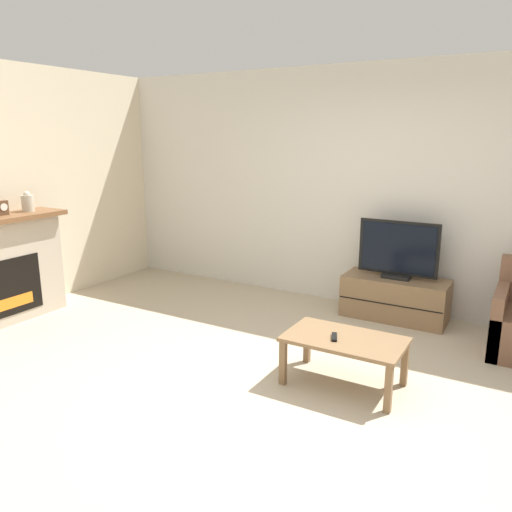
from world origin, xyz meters
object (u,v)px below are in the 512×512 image
Objects in this scene: remote at (334,337)px; tv_stand at (395,298)px; mantel_vase_right at (28,202)px; mantel_clock at (2,208)px; coffee_table at (345,344)px; tv at (398,252)px.

tv_stand is at bearing 68.05° from remote.
remote is at bearing 0.56° from mantel_vase_right.
tv_stand is at bearing 26.51° from mantel_vase_right.
mantel_clock reaches higher than coffee_table.
mantel_vase_right is at bearing -153.52° from tv.
coffee_table is at bearing -88.31° from tv_stand.
mantel_clock is at bearing -89.85° from mantel_vase_right.
coffee_table is at bearing 15.05° from remote.
mantel_clock is 4.23m from tv_stand.
tv is 5.42× the size of remote.
tv_stand is at bearing 91.69° from coffee_table.
coffee_table is 5.97× the size of remote.
tv_stand is 0.52m from tv.
coffee_table is (3.60, 0.39, -0.86)m from mantel_clock.
mantel_vase_right is 3.63m from remote.
remote is (-0.07, -0.05, 0.06)m from coffee_table.
mantel_clock is at bearing -149.75° from tv.
tv_stand is 7.08× the size of remote.
tv reaches higher than remote.
mantel_clock is at bearing -149.73° from tv_stand.
tv_stand is 1.69m from coffee_table.
tv reaches higher than coffee_table.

